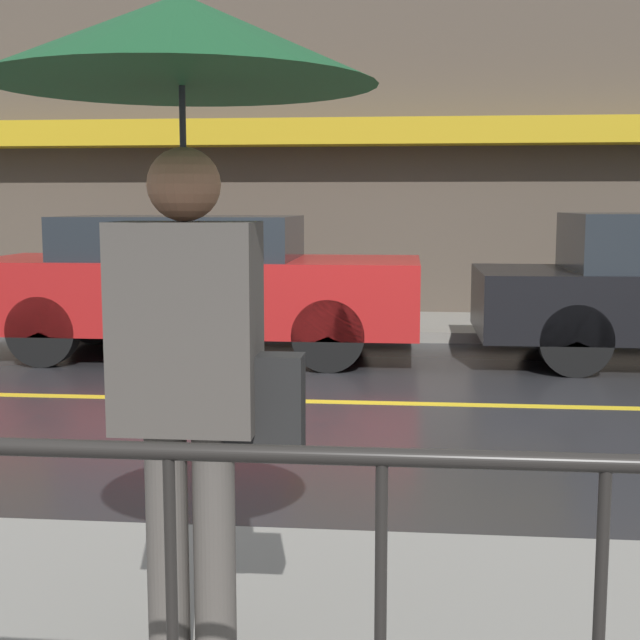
# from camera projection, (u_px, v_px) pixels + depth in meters

# --- Properties ---
(ground_plane) EXTENTS (80.00, 80.00, 0.00)m
(ground_plane) POSITION_uv_depth(u_px,v_px,m) (350.00, 402.00, 7.40)
(ground_plane) COLOR #262628
(sidewalk_far) EXTENTS (28.00, 2.04, 0.13)m
(sidewalk_far) POSITION_uv_depth(u_px,v_px,m) (371.00, 325.00, 11.60)
(sidewalk_far) COLOR gray
(sidewalk_far) RESTS_ON ground_plane
(lane_marking) EXTENTS (25.20, 0.12, 0.01)m
(lane_marking) POSITION_uv_depth(u_px,v_px,m) (350.00, 402.00, 7.40)
(lane_marking) COLOR gold
(lane_marking) RESTS_ON ground_plane
(building_storefront) EXTENTS (28.00, 0.85, 6.47)m
(building_storefront) POSITION_uv_depth(u_px,v_px,m) (376.00, 90.00, 12.33)
(building_storefront) COLOR #4C4238
(building_storefront) RESTS_ON ground_plane
(railing_foreground) EXTENTS (12.00, 0.04, 1.06)m
(railing_foreground) POSITION_uv_depth(u_px,v_px,m) (172.00, 632.00, 1.77)
(railing_foreground) COLOR black
(railing_foreground) RESTS_ON sidewalk_near
(pedestrian) EXTENTS (1.18, 1.18, 2.13)m
(pedestrian) POSITION_uv_depth(u_px,v_px,m) (184.00, 128.00, 2.67)
(pedestrian) COLOR #4C4742
(pedestrian) RESTS_ON sidewalk_near
(car_red) EXTENTS (4.69, 1.74, 1.51)m
(car_red) POSITION_uv_depth(u_px,v_px,m) (197.00, 283.00, 9.57)
(car_red) COLOR maroon
(car_red) RESTS_ON ground_plane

